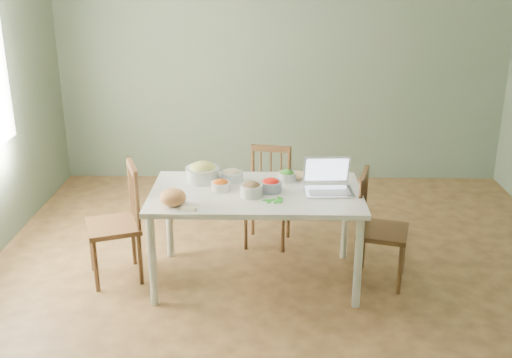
{
  "coord_description": "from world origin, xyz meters",
  "views": [
    {
      "loc": [
        -0.16,
        -4.26,
        2.42
      ],
      "look_at": [
        -0.24,
        0.06,
        0.86
      ],
      "focal_mm": 42.64,
      "sensor_mm": 36.0,
      "label": 1
    }
  ],
  "objects_px": {
    "bread_boule": "(173,197)",
    "dining_table": "(256,236)",
    "chair_far": "(267,198)",
    "chair_left": "(113,223)",
    "chair_right": "(383,229)",
    "bowl_squash": "(203,172)",
    "laptop": "(330,178)"
  },
  "relations": [
    {
      "from": "chair_right",
      "to": "bread_boule",
      "type": "bearing_deg",
      "value": 116.07
    },
    {
      "from": "dining_table",
      "to": "chair_right",
      "type": "xyz_separation_m",
      "value": [
        0.99,
        0.0,
        0.07
      ]
    },
    {
      "from": "bread_boule",
      "to": "bowl_squash",
      "type": "bearing_deg",
      "value": 72.45
    },
    {
      "from": "chair_far",
      "to": "bread_boule",
      "type": "height_order",
      "value": "bread_boule"
    },
    {
      "from": "chair_far",
      "to": "laptop",
      "type": "distance_m",
      "value": 0.94
    },
    {
      "from": "dining_table",
      "to": "bread_boule",
      "type": "relative_size",
      "value": 8.46
    },
    {
      "from": "chair_far",
      "to": "laptop",
      "type": "relative_size",
      "value": 2.43
    },
    {
      "from": "laptop",
      "to": "bread_boule",
      "type": "bearing_deg",
      "value": -169.54
    },
    {
      "from": "dining_table",
      "to": "chair_far",
      "type": "height_order",
      "value": "chair_far"
    },
    {
      "from": "chair_far",
      "to": "chair_left",
      "type": "relative_size",
      "value": 0.92
    },
    {
      "from": "chair_far",
      "to": "bowl_squash",
      "type": "xyz_separation_m",
      "value": [
        -0.52,
        -0.44,
        0.4
      ]
    },
    {
      "from": "bread_boule",
      "to": "dining_table",
      "type": "bearing_deg",
      "value": 26.33
    },
    {
      "from": "chair_right",
      "to": "bowl_squash",
      "type": "bearing_deg",
      "value": 96.83
    },
    {
      "from": "bowl_squash",
      "to": "laptop",
      "type": "bearing_deg",
      "value": -13.61
    },
    {
      "from": "chair_far",
      "to": "chair_right",
      "type": "relative_size",
      "value": 0.97
    },
    {
      "from": "chair_far",
      "to": "chair_left",
      "type": "xyz_separation_m",
      "value": [
        -1.21,
        -0.65,
        0.04
      ]
    },
    {
      "from": "chair_left",
      "to": "bread_boule",
      "type": "xyz_separation_m",
      "value": [
        0.53,
        -0.3,
        0.34
      ]
    },
    {
      "from": "chair_far",
      "to": "chair_left",
      "type": "bearing_deg",
      "value": -141.8
    },
    {
      "from": "chair_right",
      "to": "bread_boule",
      "type": "distance_m",
      "value": 1.65
    },
    {
      "from": "chair_far",
      "to": "dining_table",
      "type": "bearing_deg",
      "value": -87.61
    },
    {
      "from": "dining_table",
      "to": "bowl_squash",
      "type": "bearing_deg",
      "value": 153.0
    },
    {
      "from": "chair_far",
      "to": "chair_right",
      "type": "bearing_deg",
      "value": -26.4
    },
    {
      "from": "dining_table",
      "to": "laptop",
      "type": "distance_m",
      "value": 0.75
    },
    {
      "from": "chair_far",
      "to": "bowl_squash",
      "type": "distance_m",
      "value": 0.79
    },
    {
      "from": "chair_right",
      "to": "bowl_squash",
      "type": "distance_m",
      "value": 1.48
    },
    {
      "from": "chair_left",
      "to": "bowl_squash",
      "type": "xyz_separation_m",
      "value": [
        0.69,
        0.21,
        0.36
      ]
    },
    {
      "from": "chair_left",
      "to": "laptop",
      "type": "height_order",
      "value": "laptop"
    },
    {
      "from": "dining_table",
      "to": "bread_boule",
      "type": "bearing_deg",
      "value": -153.67
    },
    {
      "from": "chair_right",
      "to": "bread_boule",
      "type": "xyz_separation_m",
      "value": [
        -1.58,
        -0.29,
        0.37
      ]
    },
    {
      "from": "bread_boule",
      "to": "bowl_squash",
      "type": "relative_size",
      "value": 0.71
    },
    {
      "from": "bread_boule",
      "to": "laptop",
      "type": "height_order",
      "value": "laptop"
    },
    {
      "from": "chair_far",
      "to": "bread_boule",
      "type": "xyz_separation_m",
      "value": [
        -0.68,
        -0.95,
        0.38
      ]
    }
  ]
}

